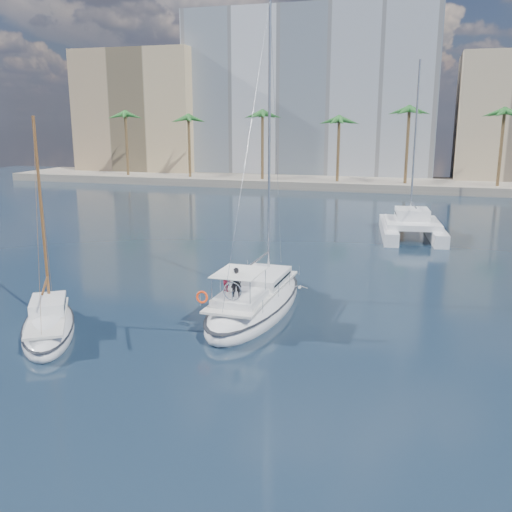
% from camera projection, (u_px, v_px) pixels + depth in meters
% --- Properties ---
extents(ground, '(160.00, 160.00, 0.00)m').
position_uv_depth(ground, '(269.00, 314.00, 30.88)').
color(ground, black).
rests_on(ground, ground).
extents(quay, '(120.00, 14.00, 1.20)m').
position_uv_depth(quay, '(372.00, 183.00, 87.64)').
color(quay, gray).
rests_on(quay, ground).
extents(building_modern, '(42.00, 16.00, 28.00)m').
position_uv_depth(building_modern, '(312.00, 97.00, 98.95)').
color(building_modern, silver).
rests_on(building_modern, ground).
extents(building_tan_left, '(22.00, 14.00, 22.00)m').
position_uv_depth(building_tan_left, '(146.00, 115.00, 104.12)').
color(building_tan_left, tan).
rests_on(building_tan_left, ground).
extents(palm_left, '(3.60, 3.60, 12.30)m').
position_uv_depth(palm_left, '(156.00, 119.00, 90.91)').
color(palm_left, brown).
rests_on(palm_left, ground).
extents(palm_centre, '(3.60, 3.60, 12.30)m').
position_uv_depth(palm_centre, '(372.00, 119.00, 81.63)').
color(palm_centre, brown).
rests_on(palm_centre, ground).
extents(main_sloop, '(4.13, 11.78, 17.30)m').
position_uv_depth(main_sloop, '(255.00, 302.00, 31.32)').
color(main_sloop, white).
rests_on(main_sloop, ground).
extents(small_sloop, '(6.14, 7.85, 11.11)m').
position_uv_depth(small_sloop, '(49.00, 326.00, 28.01)').
color(small_sloop, white).
rests_on(small_sloop, ground).
extents(catamaran, '(6.37, 10.91, 15.33)m').
position_uv_depth(catamaran, '(411.00, 224.00, 51.07)').
color(catamaran, white).
rests_on(catamaran, ground).
extents(seagull, '(0.96, 0.41, 0.18)m').
position_uv_depth(seagull, '(300.00, 287.00, 32.04)').
color(seagull, silver).
rests_on(seagull, ground).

